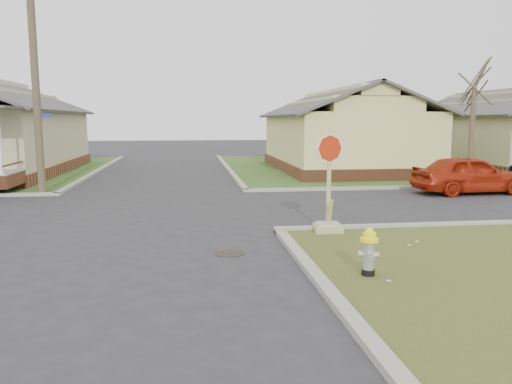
{
  "coord_description": "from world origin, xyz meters",
  "views": [
    {
      "loc": [
        1.38,
        -10.84,
        2.83
      ],
      "look_at": [
        2.97,
        1.0,
        1.1
      ],
      "focal_mm": 35.0,
      "sensor_mm": 36.0,
      "label": 1
    }
  ],
  "objects": [
    {
      "name": "ground",
      "position": [
        0.0,
        0.0,
        0.0
      ],
      "size": [
        120.0,
        120.0,
        0.0
      ],
      "primitive_type": "plane",
      "color": "#28282A",
      "rests_on": "ground"
    },
    {
      "name": "curbs",
      "position": [
        0.0,
        5.0,
        0.0
      ],
      "size": [
        80.0,
        40.0,
        0.12
      ],
      "primitive_type": null,
      "color": "gray",
      "rests_on": "ground"
    },
    {
      "name": "manhole",
      "position": [
        2.2,
        -0.5,
        0.01
      ],
      "size": [
        0.64,
        0.64,
        0.01
      ],
      "primitive_type": "cylinder",
      "color": "black",
      "rests_on": "ground"
    },
    {
      "name": "side_house_yellow",
      "position": [
        10.0,
        16.5,
        2.19
      ],
      "size": [
        7.6,
        11.6,
        4.7
      ],
      "color": "brown",
      "rests_on": "ground"
    },
    {
      "name": "side_house_tan",
      "position": [
        20.0,
        16.5,
        2.19
      ],
      "size": [
        7.6,
        11.6,
        4.7
      ],
      "color": "brown",
      "rests_on": "ground"
    },
    {
      "name": "utility_pole",
      "position": [
        -4.2,
        8.9,
        4.66
      ],
      "size": [
        1.8,
        0.28,
        9.0
      ],
      "color": "#493E2A",
      "rests_on": "ground"
    },
    {
      "name": "tree_mid_right",
      "position": [
        14.0,
        10.2,
        2.15
      ],
      "size": [
        0.22,
        0.22,
        4.2
      ],
      "primitive_type": "cylinder",
      "color": "#493E2A",
      "rests_on": "verge_far_right"
    },
    {
      "name": "fire_hydrant",
      "position": [
        4.55,
        -2.48,
        0.53
      ],
      "size": [
        0.33,
        0.33,
        0.88
      ],
      "rotation": [
        0.0,
        0.0,
        -0.43
      ],
      "color": "black",
      "rests_on": "ground"
    },
    {
      "name": "stop_sign",
      "position": [
        4.82,
        1.1,
        0.58
      ],
      "size": [
        0.7,
        0.68,
        2.46
      ],
      "rotation": [
        0.0,
        0.0,
        -0.1
      ],
      "color": "tan",
      "rests_on": "ground"
    },
    {
      "name": "red_sedan",
      "position": [
        12.12,
        7.04,
        0.74
      ],
      "size": [
        4.4,
        1.91,
        1.48
      ],
      "primitive_type": "imported",
      "rotation": [
        0.0,
        0.0,
        1.61
      ],
      "color": "#A0200B",
      "rests_on": "ground"
    }
  ]
}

